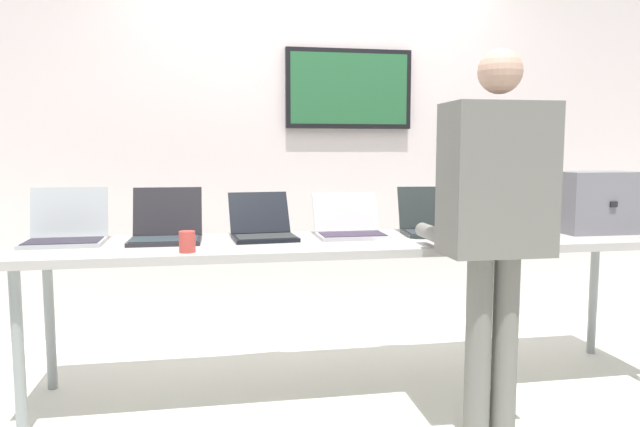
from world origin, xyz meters
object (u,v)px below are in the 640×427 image
laptop_station_3 (349,226)px  equipment_box (596,202)px  laptop_station_0 (66,231)px  laptop_station_4 (432,223)px  workbench (354,249)px  person (495,207)px  laptop_station_5 (508,221)px  laptop_station_2 (263,228)px  laptop_station_1 (166,229)px  coffee_mug (187,242)px

laptop_station_3 → equipment_box: bearing=-3.5°
laptop_station_0 → laptop_station_4: laptop_station_0 is taller
workbench → person: size_ratio=2.00×
workbench → equipment_box: (1.39, 0.03, 0.22)m
equipment_box → laptop_station_0: equipment_box is taller
laptop_station_3 → laptop_station_4: bearing=1.2°
laptop_station_5 → person: bearing=-121.6°
workbench → person: person is taller
equipment_box → laptop_station_2: equipment_box is taller
laptop_station_4 → laptop_station_0: bearing=179.8°
equipment_box → laptop_station_4: (-0.93, 0.09, -0.11)m
laptop_station_1 → laptop_station_4: size_ratio=0.93×
laptop_station_0 → laptop_station_1: laptop_station_0 is taller
laptop_station_0 → laptop_station_5: bearing=0.1°
person → equipment_box: bearing=34.8°
equipment_box → laptop_station_3: size_ratio=1.21×
laptop_station_0 → laptop_station_5: laptop_station_0 is taller
workbench → laptop_station_2: size_ratio=8.54×
laptop_station_4 → coffee_mug: bearing=-164.0°
equipment_box → person: 1.14m
laptop_station_4 → laptop_station_1: bearing=-179.6°
laptop_station_3 → coffee_mug: (-0.83, -0.36, -0.00)m
laptop_station_2 → person: (0.92, -0.74, 0.16)m
workbench → laptop_station_2: 0.49m
equipment_box → laptop_station_1: size_ratio=1.24×
coffee_mug → laptop_station_0: bearing=147.8°
laptop_station_1 → person: (1.41, -0.73, 0.16)m
workbench → laptop_station_1: (-0.95, 0.11, 0.11)m
laptop_station_5 → coffee_mug: bearing=-167.7°
workbench → equipment_box: 1.41m
laptop_station_5 → laptop_station_1: bearing=-179.4°
workbench → laptop_station_5: bearing=8.1°
workbench → laptop_station_0: (-1.43, 0.13, 0.11)m
laptop_station_3 → person: person is taller
workbench → laptop_station_4: laptop_station_4 is taller
equipment_box → laptop_station_0: (-2.82, 0.10, -0.11)m
workbench → laptop_station_2: laptop_station_2 is taller
laptop_station_1 → laptop_station_4: laptop_station_1 is taller
laptop_station_0 → laptop_station_3: size_ratio=1.05×
laptop_station_0 → laptop_station_5: (2.36, 0.00, -0.00)m
laptop_station_1 → laptop_station_5: bearing=0.6°
laptop_station_2 → workbench: bearing=-14.5°
laptop_station_0 → laptop_station_5: 2.36m
equipment_box → laptop_station_2: size_ratio=1.13×
laptop_station_5 → workbench: bearing=-171.9°
laptop_station_1 → person: size_ratio=0.21×
laptop_station_2 → laptop_station_4: 0.93m
person → coffee_mug: bearing=164.0°
laptop_station_5 → person: size_ratio=0.21×
equipment_box → coffee_mug: 2.24m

